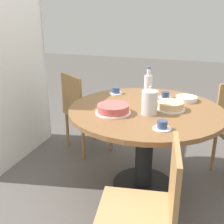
{
  "coord_description": "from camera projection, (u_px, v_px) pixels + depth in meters",
  "views": [
    {
      "loc": [
        -2.16,
        -0.44,
        1.52
      ],
      "look_at": [
        0.0,
        0.3,
        0.69
      ],
      "focal_mm": 45.0,
      "sensor_mm": 36.0,
      "label": 1
    }
  ],
  "objects": [
    {
      "name": "ground_plane",
      "position": [
        143.0,
        186.0,
        2.58
      ],
      "size": [
        14.0,
        14.0,
        0.0
      ],
      "primitive_type": "plane",
      "color": "#56514C"
    },
    {
      "name": "dining_table",
      "position": [
        145.0,
        127.0,
        2.37
      ],
      "size": [
        1.28,
        1.28,
        0.76
      ],
      "color": "black",
      "rests_on": "ground_plane"
    },
    {
      "name": "chair_b",
      "position": [
        83.0,
        110.0,
        3.08
      ],
      "size": [
        0.59,
        0.59,
        0.89
      ],
      "rotation": [
        0.0,
        0.0,
        7.24
      ],
      "color": "#A87A47",
      "rests_on": "ground_plane"
    },
    {
      "name": "chair_c",
      "position": [
        146.0,
        211.0,
        1.54
      ],
      "size": [
        0.48,
        0.48,
        0.89
      ],
      "rotation": [
        0.0,
        0.0,
        9.59
      ],
      "color": "#A87A47",
      "rests_on": "ground_plane"
    },
    {
      "name": "bookshelf",
      "position": [
        8.0,
        80.0,
        2.85
      ],
      "size": [
        1.07,
        0.28,
        1.76
      ],
      "rotation": [
        0.0,
        0.0,
        3.14
      ],
      "color": "silver",
      "rests_on": "ground_plane"
    },
    {
      "name": "coffee_pot",
      "position": [
        150.0,
        102.0,
        2.16
      ],
      "size": [
        0.13,
        0.13,
        0.22
      ],
      "color": "silver",
      "rests_on": "dining_table"
    },
    {
      "name": "water_bottle",
      "position": [
        148.0,
        87.0,
        2.49
      ],
      "size": [
        0.07,
        0.07,
        0.3
      ],
      "color": "silver",
      "rests_on": "dining_table"
    },
    {
      "name": "cake_main",
      "position": [
        113.0,
        109.0,
        2.19
      ],
      "size": [
        0.28,
        0.28,
        0.07
      ],
      "color": "white",
      "rests_on": "dining_table"
    },
    {
      "name": "cake_second",
      "position": [
        170.0,
        106.0,
        2.27
      ],
      "size": [
        0.24,
        0.24,
        0.07
      ],
      "color": "white",
      "rests_on": "dining_table"
    },
    {
      "name": "cup_a",
      "position": [
        116.0,
        91.0,
        2.71
      ],
      "size": [
        0.13,
        0.13,
        0.06
      ],
      "color": "white",
      "rests_on": "dining_table"
    },
    {
      "name": "cup_b",
      "position": [
        162.0,
        126.0,
        1.9
      ],
      "size": [
        0.13,
        0.13,
        0.06
      ],
      "color": "white",
      "rests_on": "dining_table"
    },
    {
      "name": "cup_c",
      "position": [
        165.0,
        96.0,
        2.57
      ],
      "size": [
        0.13,
        0.13,
        0.06
      ],
      "color": "white",
      "rests_on": "dining_table"
    },
    {
      "name": "plate_stack",
      "position": [
        186.0,
        99.0,
        2.5
      ],
      "size": [
        0.19,
        0.19,
        0.04
      ],
      "color": "white",
      "rests_on": "dining_table"
    }
  ]
}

